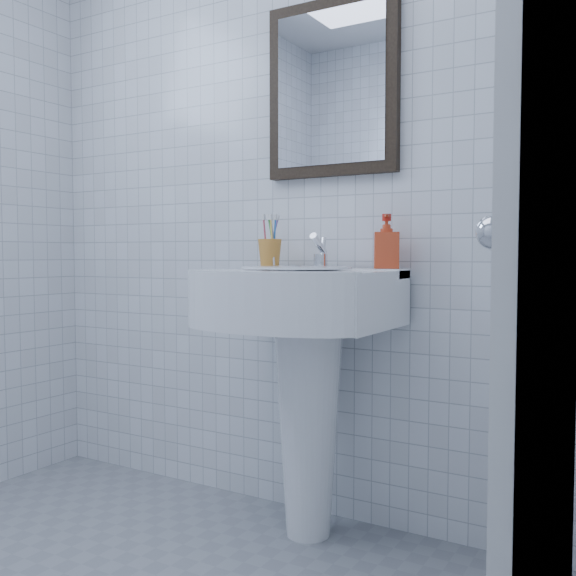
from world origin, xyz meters
The scene contains 10 objects.
wall_back centered at (0.00, 1.20, 1.25)m, with size 2.20×0.02×2.50m, color silver.
wall_right centered at (1.10, 0.00, 1.25)m, with size 0.02×2.40×2.50m, color silver.
washbasin centered at (0.26, 0.99, 0.62)m, with size 0.60×0.44×0.92m.
faucet centered at (0.26, 1.10, 0.96)m, with size 0.05×0.11×0.12m.
toothbrush_cup centered at (0.05, 1.10, 0.97)m, with size 0.09×0.09×0.10m, color #C57E2D, non-canonical shape.
soap_dispenser centered at (0.49, 1.12, 1.00)m, with size 0.08×0.08×0.18m, color red.
wall_mirror centered at (0.26, 1.18, 1.55)m, with size 0.50×0.04×0.62m.
bathroom_door centered at (1.08, 0.55, 1.00)m, with size 0.04×0.80×2.00m, color silver.
towel_ring centered at (1.06, 0.69, 1.05)m, with size 0.18×0.18×0.01m, color silver.
hand_towel centered at (1.04, 0.69, 0.87)m, with size 0.03×0.16×0.38m, color white.
Camera 1 is at (1.30, -0.88, 0.96)m, focal length 40.00 mm.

